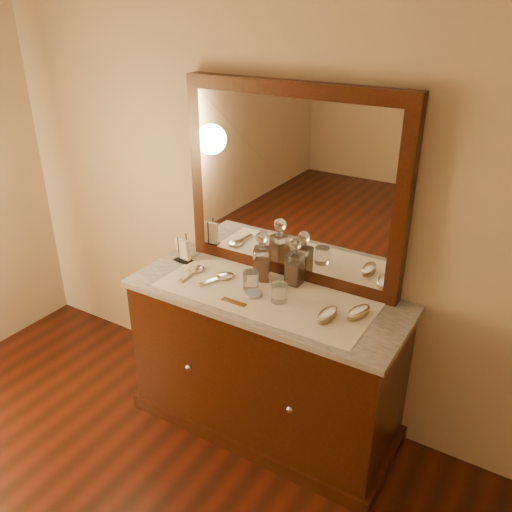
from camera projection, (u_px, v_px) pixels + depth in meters
name	position (u px, v px, depth m)	size (l,w,h in m)	color
dresser_cabinet	(266.00, 364.00, 2.88)	(1.40, 0.55, 0.82)	black
dresser_plinth	(265.00, 416.00, 3.04)	(1.46, 0.59, 0.08)	black
knob_left	(189.00, 368.00, 2.78)	(0.04, 0.04, 0.04)	silver
knob_right	(290.00, 409.00, 2.50)	(0.04, 0.04, 0.04)	silver
marble_top	(266.00, 296.00, 2.69)	(1.44, 0.59, 0.03)	silver
mirror_frame	(292.00, 185.00, 2.65)	(1.20, 0.08, 1.00)	black
mirror_glass	(289.00, 187.00, 2.63)	(1.06, 0.01, 0.86)	white
lace_runner	(264.00, 294.00, 2.67)	(1.10, 0.45, 0.00)	white
pin_dish	(253.00, 294.00, 2.66)	(0.09, 0.09, 0.02)	white
comb	(234.00, 302.00, 2.59)	(0.13, 0.02, 0.01)	brown
napkin_rack	(183.00, 251.00, 2.99)	(0.11, 0.08, 0.16)	black
decanter_left	(262.00, 261.00, 2.76)	(0.11, 0.11, 0.28)	brown
decanter_right	(295.00, 266.00, 2.72)	(0.08, 0.08, 0.26)	brown
brush_near	(327.00, 315.00, 2.45)	(0.08, 0.16, 0.04)	#95805B
brush_far	(358.00, 312.00, 2.47)	(0.10, 0.16, 0.04)	#95805B
hand_mirror_outer	(194.00, 270.00, 2.88)	(0.09, 0.21, 0.02)	silver
hand_mirror_inner	(222.00, 277.00, 2.81)	(0.13, 0.22, 0.02)	silver
tumblers	(265.00, 286.00, 2.64)	(0.27, 0.12, 0.09)	white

